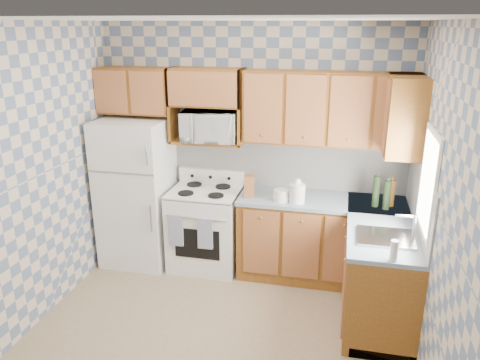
% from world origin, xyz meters
% --- Properties ---
extents(floor, '(3.40, 3.40, 0.00)m').
position_xyz_m(floor, '(0.00, 0.00, 0.00)').
color(floor, '#7C684D').
rests_on(floor, ground).
extents(back_wall, '(3.40, 0.02, 2.70)m').
position_xyz_m(back_wall, '(0.00, 1.60, 1.35)').
color(back_wall, slate).
rests_on(back_wall, ground).
extents(right_wall, '(0.02, 3.20, 2.70)m').
position_xyz_m(right_wall, '(1.70, 0.00, 1.35)').
color(right_wall, slate).
rests_on(right_wall, ground).
extents(backsplash_back, '(2.60, 0.02, 0.56)m').
position_xyz_m(backsplash_back, '(0.40, 1.59, 1.20)').
color(backsplash_back, white).
rests_on(backsplash_back, back_wall).
extents(backsplash_right, '(0.02, 1.60, 0.56)m').
position_xyz_m(backsplash_right, '(1.69, 0.80, 1.20)').
color(backsplash_right, white).
rests_on(backsplash_right, right_wall).
extents(refrigerator, '(0.75, 0.70, 1.68)m').
position_xyz_m(refrigerator, '(-1.27, 1.25, 0.84)').
color(refrigerator, white).
rests_on(refrigerator, floor).
extents(stove_body, '(0.76, 0.65, 0.90)m').
position_xyz_m(stove_body, '(-0.47, 1.28, 0.45)').
color(stove_body, white).
rests_on(stove_body, floor).
extents(cooktop, '(0.76, 0.65, 0.02)m').
position_xyz_m(cooktop, '(-0.47, 1.28, 0.91)').
color(cooktop, silver).
rests_on(cooktop, stove_body).
extents(backguard, '(0.76, 0.08, 0.17)m').
position_xyz_m(backguard, '(-0.47, 1.55, 1.00)').
color(backguard, white).
rests_on(backguard, cooktop).
extents(dish_towel_left, '(0.16, 0.02, 0.34)m').
position_xyz_m(dish_towel_left, '(-0.70, 0.93, 0.56)').
color(dish_towel_left, navy).
rests_on(dish_towel_left, stove_body).
extents(dish_towel_right, '(0.16, 0.02, 0.34)m').
position_xyz_m(dish_towel_right, '(-0.37, 0.93, 0.56)').
color(dish_towel_right, navy).
rests_on(dish_towel_right, stove_body).
extents(base_cabinets_back, '(1.75, 0.60, 0.88)m').
position_xyz_m(base_cabinets_back, '(0.82, 1.30, 0.44)').
color(base_cabinets_back, '#603513').
rests_on(base_cabinets_back, floor).
extents(base_cabinets_right, '(0.60, 1.60, 0.88)m').
position_xyz_m(base_cabinets_right, '(1.40, 0.80, 0.44)').
color(base_cabinets_right, '#603513').
rests_on(base_cabinets_right, floor).
extents(countertop_back, '(1.77, 0.63, 0.04)m').
position_xyz_m(countertop_back, '(0.82, 1.30, 0.90)').
color(countertop_back, slate).
rests_on(countertop_back, base_cabinets_back).
extents(countertop_right, '(0.63, 1.60, 0.04)m').
position_xyz_m(countertop_right, '(1.40, 0.80, 0.90)').
color(countertop_right, slate).
rests_on(countertop_right, base_cabinets_right).
extents(upper_cabinets_back, '(1.75, 0.33, 0.74)m').
position_xyz_m(upper_cabinets_back, '(0.82, 1.44, 1.85)').
color(upper_cabinets_back, '#603513').
rests_on(upper_cabinets_back, back_wall).
extents(upper_cabinets_fridge, '(0.82, 0.33, 0.50)m').
position_xyz_m(upper_cabinets_fridge, '(-1.29, 1.44, 1.97)').
color(upper_cabinets_fridge, '#603513').
rests_on(upper_cabinets_fridge, back_wall).
extents(upper_cabinets_right, '(0.33, 0.70, 0.74)m').
position_xyz_m(upper_cabinets_right, '(1.53, 1.25, 1.85)').
color(upper_cabinets_right, '#603513').
rests_on(upper_cabinets_right, right_wall).
extents(microwave_shelf, '(0.80, 0.33, 0.03)m').
position_xyz_m(microwave_shelf, '(-0.47, 1.44, 1.44)').
color(microwave_shelf, '#603513').
rests_on(microwave_shelf, back_wall).
extents(microwave, '(0.64, 0.47, 0.33)m').
position_xyz_m(microwave, '(-0.44, 1.42, 1.62)').
color(microwave, white).
rests_on(microwave, microwave_shelf).
extents(sink, '(0.48, 0.40, 0.03)m').
position_xyz_m(sink, '(1.40, 0.45, 0.93)').
color(sink, '#B7B7BC').
rests_on(sink, countertop_right).
extents(window, '(0.02, 0.66, 0.86)m').
position_xyz_m(window, '(1.69, 0.45, 1.45)').
color(window, white).
rests_on(window, right_wall).
extents(bottle_0, '(0.07, 0.07, 0.32)m').
position_xyz_m(bottle_0, '(1.35, 1.21, 1.08)').
color(bottle_0, black).
rests_on(bottle_0, countertop_back).
extents(bottle_1, '(0.07, 0.07, 0.30)m').
position_xyz_m(bottle_1, '(1.45, 1.15, 1.07)').
color(bottle_1, black).
rests_on(bottle_1, countertop_back).
extents(bottle_2, '(0.07, 0.07, 0.27)m').
position_xyz_m(bottle_2, '(1.50, 1.25, 1.06)').
color(bottle_2, brown).
rests_on(bottle_2, countertop_back).
extents(knife_block, '(0.13, 0.13, 0.24)m').
position_xyz_m(knife_block, '(0.05, 1.19, 1.04)').
color(knife_block, brown).
rests_on(knife_block, countertop_back).
extents(electric_kettle, '(0.16, 0.16, 0.20)m').
position_xyz_m(electric_kettle, '(0.57, 1.13, 1.02)').
color(electric_kettle, white).
rests_on(electric_kettle, countertop_back).
extents(food_containers, '(0.18, 0.18, 0.12)m').
position_xyz_m(food_containers, '(0.40, 1.16, 0.98)').
color(food_containers, silver).
rests_on(food_containers, countertop_back).
extents(soap_bottle, '(0.06, 0.06, 0.17)m').
position_xyz_m(soap_bottle, '(1.43, 0.05, 1.01)').
color(soap_bottle, silver).
rests_on(soap_bottle, countertop_right).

